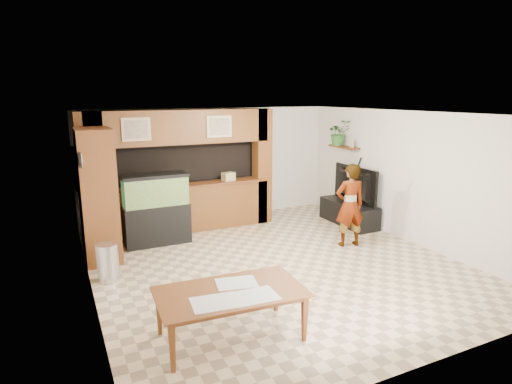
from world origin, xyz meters
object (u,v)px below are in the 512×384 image
pantry_cabinet (98,196)px  television (350,185)px  aquarium (156,210)px  dining_table (232,316)px  person (350,205)px

pantry_cabinet → television: (5.35, -0.20, -0.26)m
aquarium → television: bearing=-7.6°
television → pantry_cabinet: bearing=87.4°
television → dining_table: size_ratio=0.80×
pantry_cabinet → person: bearing=-17.0°
aquarium → television: size_ratio=1.00×
aquarium → person: 3.78m
television → person: bearing=141.6°
dining_table → pantry_cabinet: bearing=111.2°
pantry_cabinet → aquarium: size_ratio=1.67×
pantry_cabinet → television: pantry_cabinet is taller
pantry_cabinet → television: size_ratio=1.67×
pantry_cabinet → person: (4.45, -1.36, -0.36)m
pantry_cabinet → aquarium: (1.09, 0.36, -0.49)m
aquarium → television: aquarium is taller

